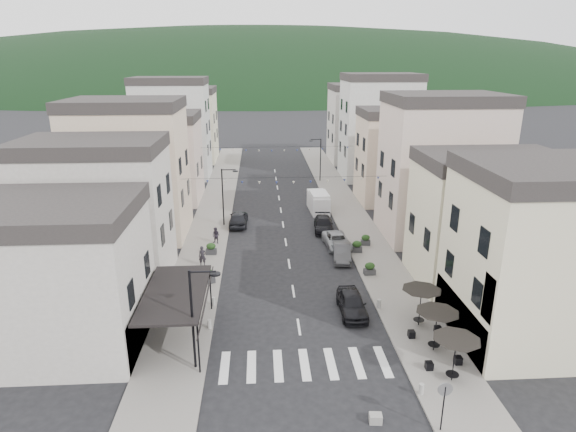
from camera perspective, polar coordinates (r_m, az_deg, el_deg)
name	(u,v)px	position (r m, az deg, el deg)	size (l,w,h in m)	color
ground	(308,387)	(26.86, 2.40, -19.64)	(700.00, 700.00, 0.00)	black
sidewalk_left	(215,208)	(55.79, -8.62, 0.92)	(4.00, 76.00, 0.12)	slate
sidewalk_right	(345,206)	(56.42, 6.73, 1.20)	(4.00, 76.00, 0.12)	slate
hill_backdrop	(261,85)	(321.50, -3.16, 15.29)	(640.00, 360.00, 70.00)	black
boutique_building	(35,284)	(31.76, -27.83, -7.16)	(12.00, 8.00, 8.00)	#ABA59C
bistro_building	(547,263)	(32.31, 28.36, -4.89)	(10.00, 8.00, 10.00)	beige
boutique_awning	(179,294)	(29.71, -12.75, -9.00)	(3.77, 7.50, 3.28)	black
buildings_row_left	(159,148)	(60.95, -15.07, 7.84)	(10.20, 54.16, 14.00)	#ABA59C
buildings_row_right	(397,145)	(60.93, 12.76, 8.20)	(10.20, 54.16, 14.50)	beige
cafe_terrace	(437,316)	(29.50, 17.25, -11.28)	(2.50, 8.10, 2.53)	black
streetlamp_left_near	(197,310)	(26.61, -10.74, -10.83)	(1.70, 0.56, 6.00)	black
streetlamp_left_far	(225,191)	(48.90, -7.44, 2.94)	(1.70, 0.56, 6.00)	black
streetlamp_right_far	(319,155)	(66.82, 3.64, 7.18)	(1.70, 0.56, 6.00)	black
traffic_sign	(444,397)	(24.23, 18.04, -19.74)	(0.70, 0.07, 2.70)	black
bollards	(300,325)	(31.14, 1.37, -12.82)	(11.66, 10.26, 0.60)	gray
bunting_near	(285,181)	(44.47, -0.35, 4.15)	(19.00, 0.28, 0.62)	black
bunting_far	(278,150)	(60.10, -1.19, 7.86)	(19.00, 0.28, 0.62)	black
parked_car_a	(352,303)	(33.25, 7.58, -10.21)	(1.73, 4.29, 1.46)	black
parked_car_b	(342,252)	(41.51, 6.42, -4.27)	(1.42, 4.07, 1.34)	#333336
parked_car_c	(337,241)	(44.09, 5.83, -2.93)	(2.10, 4.55, 1.26)	gray
parked_car_d	(324,224)	(48.15, 4.23, -1.00)	(1.83, 4.51, 1.31)	black
parked_car_e	(238,218)	(49.76, -5.89, -0.25)	(1.84, 4.57, 1.56)	black
delivery_van	(318,202)	(54.13, 3.62, 1.73)	(2.15, 4.87, 2.29)	silver
pedestrian_a	(202,256)	(40.26, -10.11, -4.72)	(0.62, 0.41, 1.70)	black
pedestrian_b	(216,235)	(44.87, -8.54, -2.30)	(0.75, 0.58, 1.54)	#27212C
concrete_block_b	(376,418)	(25.08, 10.34, -22.53)	(0.60, 0.45, 0.45)	gray
planter_la	(208,276)	(37.38, -9.46, -7.05)	(1.14, 0.87, 1.13)	#2C2C2F
planter_lb	(211,249)	(42.62, -9.10, -3.84)	(0.95, 0.56, 1.04)	#28282A
planter_ra	(370,269)	(38.80, 9.66, -6.17)	(0.95, 0.57, 1.03)	#313134
planter_rb	(357,247)	(42.96, 8.16, -3.61)	(0.99, 0.62, 1.05)	#2B2C2E
planter_rc	(366,240)	(44.67, 9.18, -2.82)	(0.97, 0.66, 1.00)	#2F2F31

